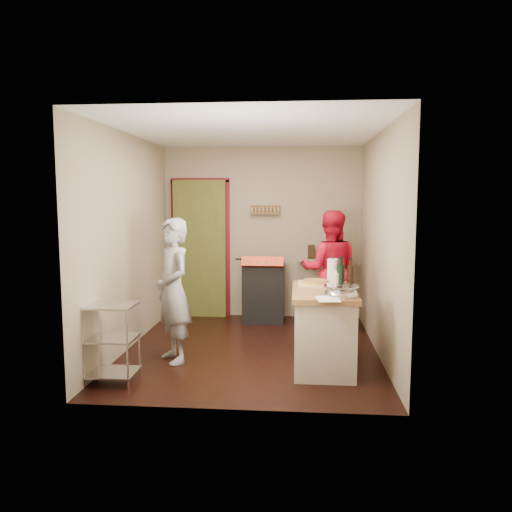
# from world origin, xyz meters

# --- Properties ---
(floor) EXTENTS (3.50, 3.50, 0.00)m
(floor) POSITION_xyz_m (0.00, 0.00, 0.00)
(floor) COLOR black
(floor) RESTS_ON ground
(back_wall) EXTENTS (3.00, 0.44, 2.60)m
(back_wall) POSITION_xyz_m (-0.64, 1.78, 1.13)
(back_wall) COLOR gray
(back_wall) RESTS_ON ground
(left_wall) EXTENTS (0.04, 3.50, 2.60)m
(left_wall) POSITION_xyz_m (-1.50, 0.00, 1.30)
(left_wall) COLOR gray
(left_wall) RESTS_ON ground
(right_wall) EXTENTS (0.04, 3.50, 2.60)m
(right_wall) POSITION_xyz_m (1.50, 0.00, 1.30)
(right_wall) COLOR gray
(right_wall) RESTS_ON ground
(ceiling) EXTENTS (3.00, 3.50, 0.02)m
(ceiling) POSITION_xyz_m (0.00, 0.00, 2.61)
(ceiling) COLOR white
(ceiling) RESTS_ON back_wall
(stove) EXTENTS (0.60, 0.63, 1.00)m
(stove) POSITION_xyz_m (0.05, 1.42, 0.45)
(stove) COLOR black
(stove) RESTS_ON ground
(wire_shelving) EXTENTS (0.48, 0.40, 0.80)m
(wire_shelving) POSITION_xyz_m (-1.28, -1.20, 0.44)
(wire_shelving) COLOR silver
(wire_shelving) RESTS_ON ground
(island) EXTENTS (0.69, 1.23, 1.16)m
(island) POSITION_xyz_m (0.84, -0.56, 0.46)
(island) COLOR beige
(island) RESTS_ON ground
(person_stripe) EXTENTS (0.66, 0.70, 1.61)m
(person_stripe) POSITION_xyz_m (-0.83, -0.50, 0.81)
(person_stripe) COLOR #B5B5BA
(person_stripe) RESTS_ON ground
(person_red) EXTENTS (0.85, 0.68, 1.66)m
(person_red) POSITION_xyz_m (1.00, 1.08, 0.83)
(person_red) COLOR red
(person_red) RESTS_ON ground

